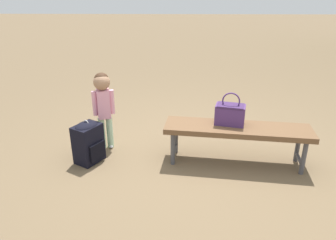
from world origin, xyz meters
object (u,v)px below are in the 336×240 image
at_px(park_bench, 237,131).
at_px(backpack_large, 88,141).
at_px(child_standing, 103,99).
at_px(handbag, 230,113).

xyz_separation_m(park_bench, backpack_large, (1.67, 0.01, -0.14)).
relative_size(park_bench, backpack_large, 3.19).
height_order(child_standing, backpack_large, child_standing).
bearing_deg(backpack_large, park_bench, -179.81).
distance_m(handbag, backpack_large, 1.62).
distance_m(park_bench, handbag, 0.21).
relative_size(handbag, child_standing, 0.38).
distance_m(park_bench, child_standing, 1.60).
height_order(park_bench, child_standing, child_standing).
distance_m(park_bench, backpack_large, 1.68).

